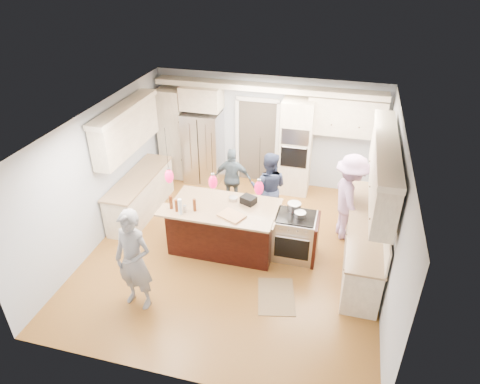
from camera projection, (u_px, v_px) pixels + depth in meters
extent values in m
plane|color=#A16D2C|center=(236.00, 250.00, 8.54)|extent=(6.00, 6.00, 0.00)
cube|color=#B2BCC6|center=(268.00, 131.00, 10.35)|extent=(5.50, 0.04, 2.70)
cube|color=#B2BCC6|center=(172.00, 310.00, 5.35)|extent=(5.50, 0.04, 2.70)
cube|color=#B2BCC6|center=(101.00, 174.00, 8.45)|extent=(0.04, 6.00, 2.70)
cube|color=#B2BCC6|center=(391.00, 213.00, 7.25)|extent=(0.04, 6.00, 2.70)
cube|color=white|center=(235.00, 123.00, 7.16)|extent=(5.50, 6.00, 0.04)
cube|color=#B7B7BC|center=(203.00, 147.00, 10.62)|extent=(0.90, 0.70, 1.80)
cube|color=#F0E3C2|center=(296.00, 147.00, 10.01)|extent=(0.72, 0.64, 2.30)
cube|color=black|center=(295.00, 137.00, 9.54)|extent=(0.60, 0.02, 0.35)
cube|color=black|center=(294.00, 157.00, 9.79)|extent=(0.60, 0.02, 0.50)
cylinder|color=#B7B7BC|center=(294.00, 148.00, 9.64)|extent=(0.55, 0.02, 0.02)
cube|color=#F0E3C2|center=(173.00, 134.00, 10.71)|extent=(0.60, 0.58, 2.30)
cube|color=#F0E3C2|center=(202.00, 98.00, 10.03)|extent=(0.95, 0.58, 0.55)
cube|color=#F0E3C2|center=(346.00, 117.00, 9.50)|extent=(1.70, 0.35, 0.85)
cube|color=beige|center=(268.00, 88.00, 9.61)|extent=(5.30, 0.38, 0.12)
cube|color=#4C443A|center=(257.00, 142.00, 10.55)|extent=(0.90, 0.06, 2.10)
cube|color=white|center=(258.00, 100.00, 9.96)|extent=(1.04, 0.06, 0.10)
cube|color=#F0E3C2|center=(363.00, 242.00, 8.04)|extent=(0.60, 3.00, 0.88)
cube|color=tan|center=(366.00, 222.00, 7.81)|extent=(0.64, 3.05, 0.04)
cube|color=#F0E3C2|center=(383.00, 171.00, 7.23)|extent=(0.35, 3.00, 0.85)
cube|color=beige|center=(387.00, 144.00, 6.99)|extent=(0.37, 3.10, 0.10)
cube|color=#F0E3C2|center=(141.00, 196.00, 9.50)|extent=(0.60, 2.20, 0.88)
cube|color=tan|center=(138.00, 177.00, 9.27)|extent=(0.64, 2.25, 0.04)
cube|color=#F0E3C2|center=(127.00, 130.00, 8.75)|extent=(0.35, 2.20, 0.85)
cube|color=beige|center=(124.00, 108.00, 8.50)|extent=(0.37, 2.30, 0.10)
cube|color=black|center=(225.00, 226.00, 8.49)|extent=(2.00, 1.00, 0.88)
cube|color=tan|center=(225.00, 207.00, 8.26)|extent=(2.10, 1.10, 0.04)
cube|color=black|center=(217.00, 238.00, 7.98)|extent=(2.00, 0.12, 1.08)
cube|color=tan|center=(214.00, 218.00, 7.57)|extent=(2.10, 0.42, 0.04)
cube|color=black|center=(248.00, 200.00, 8.29)|extent=(0.34, 0.31, 0.15)
cube|color=#B7B7BC|center=(294.00, 236.00, 8.19)|extent=(0.76, 0.66, 0.90)
cube|color=black|center=(291.00, 249.00, 7.93)|extent=(0.65, 0.01, 0.45)
cube|color=black|center=(296.00, 216.00, 7.95)|extent=(0.72, 0.59, 0.02)
cube|color=black|center=(316.00, 240.00, 8.10)|extent=(0.06, 0.71, 0.88)
cylinder|color=black|center=(166.00, 149.00, 7.16)|extent=(0.01, 0.01, 0.75)
ellipsoid|color=#F50E4B|center=(169.00, 176.00, 7.43)|extent=(0.15, 0.15, 0.26)
cylinder|color=black|center=(212.00, 154.00, 6.98)|extent=(0.01, 0.01, 0.75)
ellipsoid|color=#F50E4B|center=(213.00, 182.00, 7.25)|extent=(0.15, 0.15, 0.26)
cylinder|color=black|center=(260.00, 160.00, 6.81)|extent=(0.01, 0.01, 0.75)
ellipsoid|color=#F50E4B|center=(259.00, 188.00, 7.08)|extent=(0.15, 0.15, 0.26)
imported|color=slate|center=(134.00, 261.00, 6.85)|extent=(0.72, 0.53, 1.83)
imported|color=#28314E|center=(268.00, 188.00, 9.03)|extent=(0.83, 0.67, 1.63)
imported|color=#4F626E|center=(233.00, 178.00, 9.61)|extent=(0.86, 0.40, 1.43)
imported|color=#AC86B5|center=(350.00, 198.00, 8.49)|extent=(1.03, 1.35, 1.85)
cube|color=#8D734D|center=(276.00, 296.00, 7.43)|extent=(0.81, 1.03, 0.01)
cylinder|color=silver|center=(180.00, 207.00, 7.56)|extent=(0.09, 0.09, 0.31)
cylinder|color=#4F230E|center=(171.00, 202.00, 7.73)|extent=(0.08, 0.08, 0.26)
cylinder|color=#4F230E|center=(176.00, 206.00, 7.65)|extent=(0.08, 0.08, 0.23)
cylinder|color=#4F230E|center=(195.00, 205.00, 7.67)|extent=(0.07, 0.07, 0.24)
cylinder|color=#B7B7BC|center=(185.00, 209.00, 7.67)|extent=(0.08, 0.08, 0.13)
cube|color=tan|center=(232.00, 216.00, 7.56)|extent=(0.54, 0.47, 0.03)
cylinder|color=#B7B7BC|center=(294.00, 207.00, 8.08)|extent=(0.26, 0.26, 0.15)
cylinder|color=#B7B7BC|center=(300.00, 215.00, 7.88)|extent=(0.22, 0.22, 0.11)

